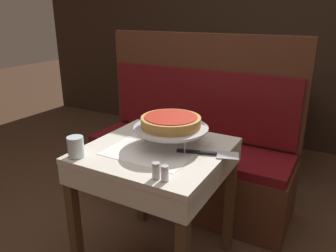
{
  "coord_description": "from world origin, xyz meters",
  "views": [
    {
      "loc": [
        0.8,
        -1.32,
        1.38
      ],
      "look_at": [
        0.05,
        0.04,
        0.84
      ],
      "focal_mm": 35.0,
      "sensor_mm": 36.0,
      "label": 1
    }
  ],
  "objects_px": {
    "dining_table_front": "(157,165)",
    "water_glass_near": "(76,147)",
    "booth_bench": "(190,158)",
    "deep_dish_pizza": "(171,122)",
    "dining_table_rear": "(266,99)",
    "salt_shaker": "(156,171)",
    "pizza_server": "(210,153)",
    "condiment_caddy": "(264,82)",
    "pepper_shaker": "(165,173)",
    "pizza_pan_stand": "(171,129)"
  },
  "relations": [
    {
      "from": "water_glass_near",
      "to": "deep_dish_pizza",
      "type": "bearing_deg",
      "value": 47.38
    },
    {
      "from": "booth_bench",
      "to": "condiment_caddy",
      "type": "height_order",
      "value": "booth_bench"
    },
    {
      "from": "booth_bench",
      "to": "salt_shaker",
      "type": "distance_m",
      "value": 1.09
    },
    {
      "from": "booth_bench",
      "to": "deep_dish_pizza",
      "type": "bearing_deg",
      "value": -74.15
    },
    {
      "from": "pizza_pan_stand",
      "to": "pizza_server",
      "type": "height_order",
      "value": "pizza_pan_stand"
    },
    {
      "from": "water_glass_near",
      "to": "pizza_pan_stand",
      "type": "bearing_deg",
      "value": 47.38
    },
    {
      "from": "dining_table_rear",
      "to": "condiment_caddy",
      "type": "xyz_separation_m",
      "value": [
        -0.03,
        0.01,
        0.15
      ]
    },
    {
      "from": "dining_table_front",
      "to": "water_glass_near",
      "type": "height_order",
      "value": "water_glass_near"
    },
    {
      "from": "booth_bench",
      "to": "salt_shaker",
      "type": "xyz_separation_m",
      "value": [
        0.3,
        -0.97,
        0.4
      ]
    },
    {
      "from": "salt_shaker",
      "to": "condiment_caddy",
      "type": "bearing_deg",
      "value": 90.88
    },
    {
      "from": "pizza_server",
      "to": "condiment_caddy",
      "type": "height_order",
      "value": "condiment_caddy"
    },
    {
      "from": "pepper_shaker",
      "to": "condiment_caddy",
      "type": "height_order",
      "value": "condiment_caddy"
    },
    {
      "from": "booth_bench",
      "to": "deep_dish_pizza",
      "type": "distance_m",
      "value": 0.81
    },
    {
      "from": "dining_table_rear",
      "to": "pizza_pan_stand",
      "type": "height_order",
      "value": "pizza_pan_stand"
    },
    {
      "from": "booth_bench",
      "to": "pizza_server",
      "type": "xyz_separation_m",
      "value": [
        0.41,
        -0.64,
        0.37
      ]
    },
    {
      "from": "deep_dish_pizza",
      "to": "condiment_caddy",
      "type": "xyz_separation_m",
      "value": [
        0.09,
        1.62,
        -0.08
      ]
    },
    {
      "from": "dining_table_front",
      "to": "salt_shaker",
      "type": "relative_size",
      "value": 10.5
    },
    {
      "from": "booth_bench",
      "to": "condiment_caddy",
      "type": "distance_m",
      "value": 1.11
    },
    {
      "from": "pizza_server",
      "to": "condiment_caddy",
      "type": "xyz_separation_m",
      "value": [
        -0.14,
        1.63,
        0.04
      ]
    },
    {
      "from": "deep_dish_pizza",
      "to": "salt_shaker",
      "type": "height_order",
      "value": "deep_dish_pizza"
    },
    {
      "from": "pizza_pan_stand",
      "to": "salt_shaker",
      "type": "bearing_deg",
      "value": -70.94
    },
    {
      "from": "water_glass_near",
      "to": "salt_shaker",
      "type": "height_order",
      "value": "water_glass_near"
    },
    {
      "from": "pizza_server",
      "to": "dining_table_rear",
      "type": "bearing_deg",
      "value": 93.63
    },
    {
      "from": "dining_table_rear",
      "to": "salt_shaker",
      "type": "distance_m",
      "value": 1.96
    },
    {
      "from": "pizza_server",
      "to": "water_glass_near",
      "type": "bearing_deg",
      "value": -148.92
    },
    {
      "from": "dining_table_front",
      "to": "deep_dish_pizza",
      "type": "distance_m",
      "value": 0.24
    },
    {
      "from": "condiment_caddy",
      "to": "pepper_shaker",
      "type": "bearing_deg",
      "value": -87.89
    },
    {
      "from": "pizza_server",
      "to": "condiment_caddy",
      "type": "bearing_deg",
      "value": 94.8
    },
    {
      "from": "dining_table_rear",
      "to": "dining_table_front",
      "type": "bearing_deg",
      "value": -95.83
    },
    {
      "from": "water_glass_near",
      "to": "condiment_caddy",
      "type": "relative_size",
      "value": 0.58
    },
    {
      "from": "dining_table_front",
      "to": "deep_dish_pizza",
      "type": "relative_size",
      "value": 2.37
    },
    {
      "from": "dining_table_rear",
      "to": "salt_shaker",
      "type": "relative_size",
      "value": 10.64
    },
    {
      "from": "dining_table_front",
      "to": "water_glass_near",
      "type": "bearing_deg",
      "value": -134.69
    },
    {
      "from": "pizza_server",
      "to": "pepper_shaker",
      "type": "height_order",
      "value": "pepper_shaker"
    },
    {
      "from": "pizza_pan_stand",
      "to": "salt_shaker",
      "type": "distance_m",
      "value": 0.38
    },
    {
      "from": "pizza_pan_stand",
      "to": "condiment_caddy",
      "type": "bearing_deg",
      "value": 86.77
    },
    {
      "from": "water_glass_near",
      "to": "salt_shaker",
      "type": "bearing_deg",
      "value": 0.03
    },
    {
      "from": "salt_shaker",
      "to": "condiment_caddy",
      "type": "xyz_separation_m",
      "value": [
        -0.03,
        1.97,
        0.01
      ]
    },
    {
      "from": "dining_table_rear",
      "to": "water_glass_near",
      "type": "distance_m",
      "value": 2.02
    },
    {
      "from": "pizza_pan_stand",
      "to": "deep_dish_pizza",
      "type": "bearing_deg",
      "value": -99.46
    },
    {
      "from": "booth_bench",
      "to": "pizza_pan_stand",
      "type": "bearing_deg",
      "value": -74.15
    },
    {
      "from": "dining_table_rear",
      "to": "salt_shaker",
      "type": "xyz_separation_m",
      "value": [
        -0.0,
        -1.96,
        0.14
      ]
    },
    {
      "from": "condiment_caddy",
      "to": "dining_table_front",
      "type": "bearing_deg",
      "value": -94.64
    },
    {
      "from": "booth_bench",
      "to": "water_glass_near",
      "type": "relative_size",
      "value": 14.98
    },
    {
      "from": "pizza_pan_stand",
      "to": "booth_bench",
      "type": "bearing_deg",
      "value": 105.85
    },
    {
      "from": "water_glass_near",
      "to": "pepper_shaker",
      "type": "distance_m",
      "value": 0.49
    },
    {
      "from": "deep_dish_pizza",
      "to": "condiment_caddy",
      "type": "distance_m",
      "value": 1.62
    },
    {
      "from": "salt_shaker",
      "to": "pepper_shaker",
      "type": "distance_m",
      "value": 0.04
    },
    {
      "from": "deep_dish_pizza",
      "to": "water_glass_near",
      "type": "xyz_separation_m",
      "value": [
        -0.32,
        -0.35,
        -0.08
      ]
    },
    {
      "from": "pizza_server",
      "to": "water_glass_near",
      "type": "relative_size",
      "value": 3.07
    }
  ]
}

